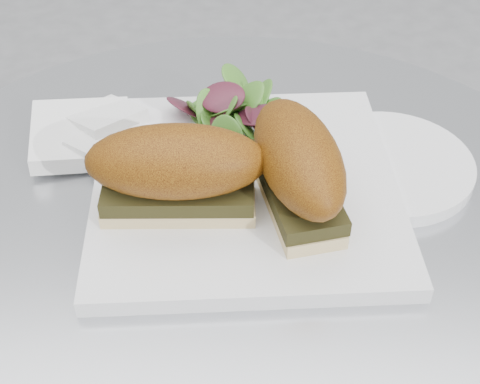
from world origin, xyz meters
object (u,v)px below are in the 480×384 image
Objects in this scene: plate at (245,186)px; sandwich_left at (177,170)px; saucer at (390,165)px; sandwich_right at (298,165)px.

plate is 1.80× the size of sandwich_left.
sandwich_left is 0.97× the size of saucer.
sandwich_right is 1.01× the size of saucer.
plate is 1.74× the size of saucer.
sandwich_right is at bearing 3.39° from sandwich_left.
sandwich_left is 0.21m from saucer.
saucer is (0.19, 0.07, -0.05)m from sandwich_left.
sandwich_right is (0.10, 0.01, -0.00)m from sandwich_left.
saucer is (0.14, 0.04, -0.00)m from plate.
sandwich_left is (-0.06, -0.04, 0.05)m from plate.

